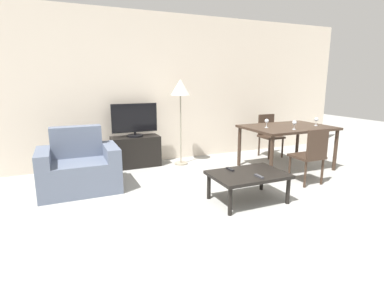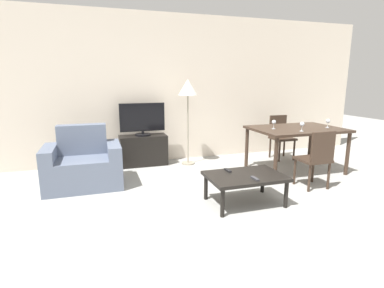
{
  "view_description": "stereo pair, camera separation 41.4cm",
  "coord_description": "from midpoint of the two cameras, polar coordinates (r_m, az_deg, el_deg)",
  "views": [
    {
      "loc": [
        -1.91,
        -2.05,
        1.52
      ],
      "look_at": [
        -0.29,
        1.66,
        0.65
      ],
      "focal_mm": 28.0,
      "sensor_mm": 36.0,
      "label": 1
    },
    {
      "loc": [
        -1.52,
        -2.2,
        1.52
      ],
      "look_at": [
        -0.29,
        1.66,
        0.65
      ],
      "focal_mm": 28.0,
      "sensor_mm": 36.0,
      "label": 2
    }
  ],
  "objects": [
    {
      "name": "coffee_table",
      "position": [
        3.82,
        7.6,
        -6.16
      ],
      "size": [
        0.94,
        0.65,
        0.37
      ],
      "color": "black",
      "rests_on": "ground_plane"
    },
    {
      "name": "dining_table",
      "position": [
        5.35,
        15.62,
        2.48
      ],
      "size": [
        1.46,
        1.02,
        0.74
      ],
      "color": "#38281E",
      "rests_on": "ground_plane"
    },
    {
      "name": "dining_chair_far",
      "position": [
        6.17,
        12.6,
        2.0
      ],
      "size": [
        0.4,
        0.4,
        0.84
      ],
      "color": "#38281E",
      "rests_on": "ground_plane"
    },
    {
      "name": "wine_glass_right",
      "position": [
        4.99,
        16.71,
        3.8
      ],
      "size": [
        0.07,
        0.07,
        0.15
      ],
      "color": "silver",
      "rests_on": "dining_table"
    },
    {
      "name": "armchair",
      "position": [
        4.54,
        -23.19,
        -4.36
      ],
      "size": [
        1.05,
        0.73,
        0.87
      ],
      "color": "slate",
      "rests_on": "ground_plane"
    },
    {
      "name": "tv_stand",
      "position": [
        5.46,
        -12.8,
        -1.41
      ],
      "size": [
        0.84,
        0.37,
        0.54
      ],
      "color": "black",
      "rests_on": "ground_plane"
    },
    {
      "name": "wine_glass_center",
      "position": [
        5.54,
        20.67,
        4.31
      ],
      "size": [
        0.07,
        0.07,
        0.15
      ],
      "color": "silver",
      "rests_on": "dining_table"
    },
    {
      "name": "wall_back",
      "position": [
        5.75,
        -6.28,
        10.35
      ],
      "size": [
        7.87,
        0.06,
        2.7
      ],
      "color": "beige",
      "rests_on": "ground_plane"
    },
    {
      "name": "floor_lamp",
      "position": [
        5.34,
        -4.48,
        9.96
      ],
      "size": [
        0.34,
        0.34,
        1.53
      ],
      "color": "gray",
      "rests_on": "ground_plane"
    },
    {
      "name": "remote_secondary",
      "position": [
        3.66,
        9.51,
        -6.13
      ],
      "size": [
        0.04,
        0.15,
        0.02
      ],
      "color": "#38383D",
      "rests_on": "coffee_table"
    },
    {
      "name": "ground_plane",
      "position": [
        3.13,
        14.01,
        -17.36
      ],
      "size": [
        18.0,
        18.0,
        0.0
      ],
      "primitive_type": "plane",
      "color": "#9E9E99"
    },
    {
      "name": "tv",
      "position": [
        5.35,
        -13.08,
        4.46
      ],
      "size": [
        0.79,
        0.28,
        0.58
      ],
      "color": "black",
      "rests_on": "tv_stand"
    },
    {
      "name": "remote_primary",
      "position": [
        3.9,
        4.27,
        -4.84
      ],
      "size": [
        0.04,
        0.15,
        0.02
      ],
      "color": "black",
      "rests_on": "coffee_table"
    },
    {
      "name": "wine_glass_left",
      "position": [
        5.09,
        11.81,
        4.2
      ],
      "size": [
        0.07,
        0.07,
        0.15
      ],
      "color": "silver",
      "rests_on": "dining_table"
    },
    {
      "name": "dining_chair_near",
      "position": [
        4.62,
        19.37,
        -1.76
      ],
      "size": [
        0.4,
        0.4,
        0.84
      ],
      "color": "#38281E",
      "rests_on": "ground_plane"
    }
  ]
}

